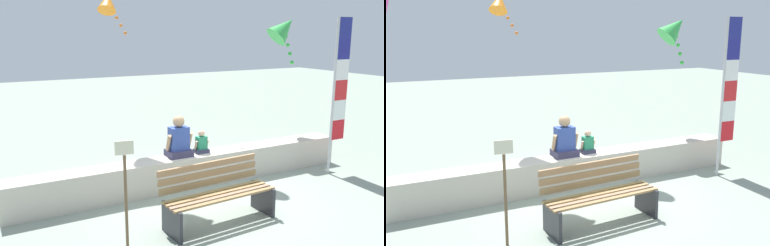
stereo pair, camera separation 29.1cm
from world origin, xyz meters
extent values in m
plane|color=gray|center=(0.00, 0.00, 0.00)|extent=(40.00, 40.00, 0.00)
cube|color=beige|center=(0.00, 0.94, 0.29)|extent=(6.62, 0.48, 0.58)
cube|color=#9E774C|center=(-0.40, -0.86, 0.45)|extent=(1.75, 0.16, 0.03)
cube|color=#9C775A|center=(-0.41, -0.75, 0.45)|extent=(1.75, 0.16, 0.03)
cube|color=#A77B4C|center=(-0.41, -0.64, 0.45)|extent=(1.75, 0.16, 0.03)
cube|color=#9D7F47|center=(-0.42, -0.52, 0.45)|extent=(1.75, 0.16, 0.03)
cube|color=#947951|center=(-0.42, -0.42, 0.57)|extent=(1.75, 0.13, 0.10)
cube|color=#9E7B54|center=(-0.42, -0.40, 0.70)|extent=(1.75, 0.13, 0.10)
cube|color=#A37B56|center=(-0.42, -0.37, 0.83)|extent=(1.75, 0.13, 0.10)
cube|color=#2D2D33|center=(-1.22, -0.73, 0.23)|extent=(0.08, 0.53, 0.45)
cube|color=#2D2D33|center=(0.41, -0.65, 0.23)|extent=(0.08, 0.53, 0.45)
cube|color=#363454|center=(-0.26, 0.98, 0.64)|extent=(0.44, 0.36, 0.12)
cube|color=#334C9F|center=(-0.26, 0.98, 0.91)|extent=(0.34, 0.22, 0.42)
cylinder|color=tan|center=(-0.47, 0.96, 0.86)|extent=(0.07, 0.17, 0.31)
cylinder|color=tan|center=(-0.05, 0.96, 0.86)|extent=(0.07, 0.17, 0.31)
sphere|color=tan|center=(-0.26, 0.98, 1.23)|extent=(0.21, 0.21, 0.21)
cube|color=#323550|center=(0.21, 0.98, 0.62)|extent=(0.25, 0.21, 0.07)
cube|color=#278A60|center=(0.21, 0.98, 0.77)|extent=(0.20, 0.13, 0.24)
cylinder|color=#DCB18E|center=(0.09, 0.97, 0.74)|extent=(0.04, 0.10, 0.18)
cylinder|color=#DCB18E|center=(0.33, 0.97, 0.74)|extent=(0.04, 0.10, 0.18)
sphere|color=#DCB18E|center=(0.21, 0.98, 0.95)|extent=(0.12, 0.12, 0.12)
cylinder|color=#B7B7BC|center=(2.71, 0.20, 1.54)|extent=(0.05, 0.05, 3.07)
cube|color=red|center=(2.90, 0.20, 0.89)|extent=(0.33, 0.02, 0.40)
cube|color=white|center=(2.90, 0.20, 1.29)|extent=(0.33, 0.02, 0.40)
cube|color=red|center=(2.90, 0.20, 1.68)|extent=(0.33, 0.02, 0.40)
cube|color=white|center=(2.90, 0.20, 2.08)|extent=(0.33, 0.02, 0.40)
cube|color=navy|center=(2.90, 0.20, 2.48)|extent=(0.33, 0.02, 0.40)
cube|color=navy|center=(2.90, 0.20, 2.88)|extent=(0.33, 0.02, 0.40)
cone|color=orange|center=(-0.42, 4.42, 3.49)|extent=(0.70, 0.76, 0.63)
sphere|color=orange|center=(-0.33, 4.37, 3.31)|extent=(0.08, 0.08, 0.08)
sphere|color=orange|center=(-0.25, 4.32, 3.13)|extent=(0.08, 0.08, 0.08)
sphere|color=orange|center=(-0.16, 4.27, 2.95)|extent=(0.08, 0.08, 0.08)
sphere|color=orange|center=(-0.08, 4.21, 2.77)|extent=(0.08, 0.08, 0.08)
cone|color=green|center=(2.76, 1.81, 2.87)|extent=(0.83, 0.64, 0.75)
sphere|color=green|center=(2.74, 1.71, 2.69)|extent=(0.08, 0.08, 0.08)
sphere|color=green|center=(2.73, 1.61, 2.51)|extent=(0.08, 0.08, 0.08)
sphere|color=green|center=(2.71, 1.51, 2.33)|extent=(0.08, 0.08, 0.08)
sphere|color=green|center=(2.69, 1.41, 2.15)|extent=(0.08, 0.08, 0.08)
cylinder|color=brown|center=(-1.86, -0.69, 0.63)|extent=(0.04, 0.04, 1.27)
cube|color=beige|center=(-1.86, -0.69, 1.37)|extent=(0.24, 0.06, 0.18)
camera|label=1|loc=(-3.50, -5.57, 2.80)|focal=39.03mm
camera|label=2|loc=(-3.24, -5.71, 2.80)|focal=39.03mm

